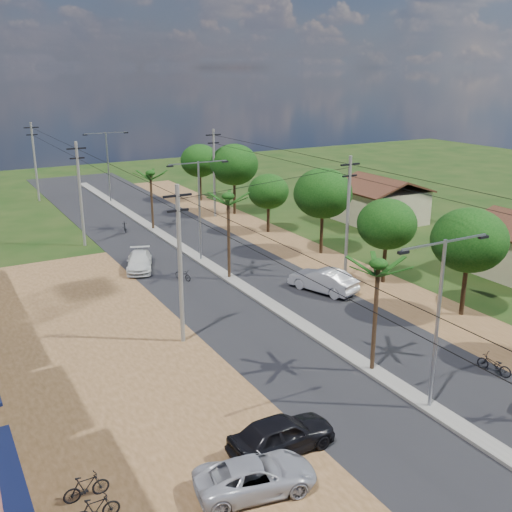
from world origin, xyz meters
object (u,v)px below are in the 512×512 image
Objects in this scene: car_white_far at (139,262)px; car_parked_dark at (282,435)px; car_parked_silver at (256,477)px; moto_rider_east at (494,365)px; car_silver_mid at (323,281)px.

car_white_far is 24.79m from car_parked_dark.
car_parked_silver is at bearing -78.94° from car_white_far.
car_parked_dark is at bearing -74.82° from car_white_far.
car_parked_silver reaches higher than moto_rider_east.
car_parked_dark is 2.44× the size of moto_rider_east.
car_silver_mid is at bearing -31.57° from car_parked_silver.
car_parked_silver is 14.89m from moto_rider_east.
car_white_far is at bearing -6.74° from car_parked_dark.
car_parked_dark reaches higher than moto_rider_east.
car_silver_mid is 14.30m from car_white_far.
car_parked_silver is 2.44× the size of moto_rider_east.
car_silver_mid is 1.10× the size of car_white_far.
car_silver_mid is at bearing -27.51° from car_white_far.
car_white_far is (-9.48, 10.71, -0.16)m from car_silver_mid.
car_white_far is 26.52m from moto_rider_east.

